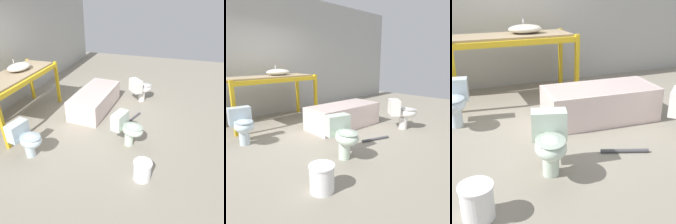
{
  "view_description": "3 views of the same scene",
  "coord_description": "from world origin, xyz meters",
  "views": [
    {
      "loc": [
        -3.82,
        -2.02,
        2.69
      ],
      "look_at": [
        -0.08,
        -0.91,
        0.47
      ],
      "focal_mm": 35.0,
      "sensor_mm": 36.0,
      "label": 1
    },
    {
      "loc": [
        -2.7,
        -3.46,
        1.49
      ],
      "look_at": [
        -0.16,
        -0.96,
        0.62
      ],
      "focal_mm": 35.0,
      "sensor_mm": 36.0,
      "label": 2
    },
    {
      "loc": [
        -1.36,
        -4.04,
        1.86
      ],
      "look_at": [
        -0.07,
        -0.83,
        0.46
      ],
      "focal_mm": 50.0,
      "sensor_mm": 36.0,
      "label": 3
    }
  ],
  "objects": [
    {
      "name": "ground_plane",
      "position": [
        0.0,
        0.0,
        0.0
      ],
      "size": [
        12.0,
        12.0,
        0.0
      ],
      "primitive_type": "plane",
      "color": "gray"
    },
    {
      "name": "shelving_rack",
      "position": [
        -0.17,
        1.23,
        0.95
      ],
      "size": [
        2.11,
        0.87,
        1.11
      ],
      "color": "gold",
      "rests_on": "ground_plane"
    },
    {
      "name": "sink_basin",
      "position": [
        0.06,
        1.27,
        1.18
      ],
      "size": [
        0.58,
        0.42,
        0.23
      ],
      "color": "silver",
      "rests_on": "shelving_rack"
    },
    {
      "name": "toilet_extra",
      "position": [
        -0.42,
        -1.32,
        0.38
      ],
      "size": [
        0.5,
        0.66,
        0.64
      ],
      "rotation": [
        0.0,
        0.0,
        -0.28
      ],
      "color": "silver",
      "rests_on": "ground_plane"
    },
    {
      "name": "toilet_far",
      "position": [
        -1.25,
        0.33,
        0.38
      ],
      "size": [
        0.44,
        0.64,
        0.64
      ],
      "rotation": [
        0.0,
        0.0,
        -0.16
      ],
      "color": "silver",
      "rests_on": "ground_plane"
    },
    {
      "name": "bucket_white",
      "position": [
        -1.23,
        -1.76,
        0.17
      ],
      "size": [
        0.3,
        0.3,
        0.33
      ],
      "color": "white",
      "rests_on": "ground_plane"
    },
    {
      "name": "loose_pipe",
      "position": [
        0.55,
        -1.26,
        0.02
      ],
      "size": [
        0.56,
        0.25,
        0.05
      ],
      "color": "#4C4C51",
      "rests_on": "ground_plane"
    },
    {
      "name": "bathtub_main",
      "position": [
        0.75,
        -0.23,
        0.29
      ],
      "size": [
        1.68,
        0.84,
        0.5
      ],
      "rotation": [
        0.0,
        0.0,
        -0.06
      ],
      "color": "silver",
      "rests_on": "ground_plane"
    },
    {
      "name": "warehouse_wall_rear",
      "position": [
        0.0,
        2.0,
        1.6
      ],
      "size": [
        10.8,
        0.08,
        3.2
      ],
      "color": "#ADADA8",
      "rests_on": "ground_plane"
    }
  ]
}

